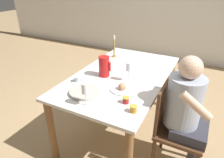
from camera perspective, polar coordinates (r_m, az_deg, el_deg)
ground_plane at (r=2.65m, az=2.48°, el=-13.58°), size 20.00×20.00×0.00m
wall_back at (r=4.67m, az=18.23°, el=20.65°), size 10.00×0.06×2.60m
dining_table at (r=2.28m, az=2.81°, el=-0.99°), size 0.94×1.62×0.76m
chair_person_side at (r=1.99m, az=17.08°, el=-12.74°), size 0.42×0.42×0.90m
person_seated at (r=1.85m, az=20.56°, el=-8.18°), size 0.39×0.41×1.19m
red_pitcher at (r=2.14m, az=-2.26°, el=3.66°), size 0.14×0.12×0.22m
wine_glass_water at (r=2.02m, az=4.87°, el=3.33°), size 0.06×0.06×0.21m
wine_glass_juice at (r=1.63m, az=-7.63°, el=-2.99°), size 0.06×0.06×0.21m
teacup_near_person at (r=2.08m, az=-9.66°, el=-0.12°), size 0.14×0.14×0.06m
serving_tray at (r=1.88m, az=-7.68°, el=-3.60°), size 0.30×0.30×0.03m
bread_plate at (r=1.91m, az=2.90°, el=-2.71°), size 0.23×0.23×0.08m
jam_jar_amber at (r=1.61m, az=6.15°, el=-8.38°), size 0.06×0.06×0.06m
jam_jar_red at (r=1.72m, az=3.96°, el=-5.92°), size 0.06×0.06×0.06m
candlestick_tall at (r=2.69m, az=0.65°, el=8.58°), size 0.06×0.06×0.29m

